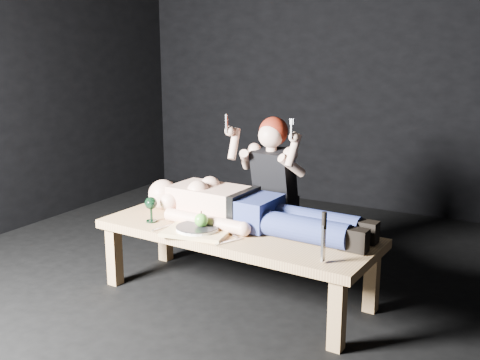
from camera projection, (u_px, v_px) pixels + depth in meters
The scene contains 13 objects.
ground at pixel (251, 309), 3.42m from camera, with size 5.00×5.00×0.00m, color black.
back_wall at pixel (380, 51), 5.19m from camera, with size 5.00×5.00×0.00m, color black.
table at pixel (236, 263), 3.54m from camera, with size 1.75×0.66×0.45m, color tan.
lying_man at pixel (252, 206), 3.51m from camera, with size 1.73×0.53×0.26m, color #DDAB8D, non-canonical shape.
kneeling_woman at pixel (278, 190), 3.98m from camera, with size 0.59×0.67×1.12m, color black, non-canonical shape.
serving_tray at pixel (197, 231), 3.40m from camera, with size 0.38×0.28×0.02m, color tan.
plate at pixel (197, 228), 3.40m from camera, with size 0.26×0.26×0.02m, color white.
apple at pixel (201, 220), 3.38m from camera, with size 0.08×0.08×0.08m, color #408C29.
goblet at pixel (151, 210), 3.61m from camera, with size 0.08×0.08×0.16m, color black, non-canonical shape.
fork_flat at pixel (164, 227), 3.51m from camera, with size 0.02×0.19×0.01m, color #B2B2B7.
knife_flat at pixel (229, 242), 3.25m from camera, with size 0.02×0.19×0.01m, color #B2B2B7.
spoon_flat at pixel (231, 234), 3.39m from camera, with size 0.02×0.19×0.01m, color #B2B2B7.
carving_knife at pixel (324, 238), 2.91m from camera, with size 0.04×0.04×0.28m, color #B2B2B7, non-canonical shape.
Camera 1 is at (1.47, -2.78, 1.55)m, focal length 42.39 mm.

